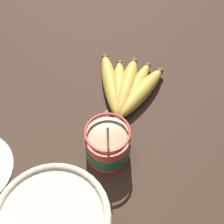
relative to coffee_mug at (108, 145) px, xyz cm
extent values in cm
cube|color=#332319|center=(7.53, 3.98, -5.55)|extent=(119.03, 119.03, 2.82)
cylinder|color=#B23D33|center=(-0.11, 0.00, -0.21)|extent=(9.79, 9.79, 7.86)
cylinder|color=#195638|center=(-0.11, 0.00, -0.83)|extent=(9.99, 9.99, 3.31)
torus|color=#B23D33|center=(5.69, 0.00, 0.58)|extent=(5.44, 0.90, 5.44)
cylinder|color=#997551|center=(-0.11, 0.00, 3.82)|extent=(8.59, 8.59, 0.40)
torus|color=#B23D33|center=(-0.11, 0.00, 5.31)|extent=(9.79, 9.79, 0.60)
cylinder|color=silver|center=(-2.87, 0.00, 3.77)|extent=(2.58, 0.50, 12.90)
ellipsoid|color=silver|center=(-1.83, 0.00, -2.64)|extent=(3.00, 2.00, 0.80)
cylinder|color=brown|center=(7.95, -2.68, -1.37)|extent=(2.00, 2.00, 3.00)
ellipsoid|color=#B79338|center=(15.90, -9.16, -2.12)|extent=(16.89, 14.82, 4.03)
sphere|color=brown|center=(23.07, -15.01, -2.12)|extent=(1.82, 1.82, 1.82)
ellipsoid|color=#B79338|center=(17.27, -7.60, -2.44)|extent=(18.45, 11.91, 3.41)
sphere|color=brown|center=(25.70, -12.05, -2.44)|extent=(1.53, 1.53, 1.53)
ellipsoid|color=#B79338|center=(17.97, -5.64, -2.09)|extent=(19.27, 9.28, 4.10)
sphere|color=brown|center=(27.02, -8.31, -2.09)|extent=(1.85, 1.85, 1.85)
ellipsoid|color=#B79338|center=(17.96, -3.57, -2.45)|extent=(18.31, 4.97, 3.39)
sphere|color=brown|center=(26.96, -4.37, -2.45)|extent=(1.52, 1.52, 1.52)
ellipsoid|color=#B79338|center=(19.10, -1.45, -2.21)|extent=(20.73, 6.09, 3.87)
sphere|color=brown|center=(29.26, -0.33, -2.21)|extent=(1.74, 1.74, 1.74)
torus|color=beige|center=(-18.14, 9.87, 8.64)|extent=(19.77, 19.77, 1.32)
camera|label=1|loc=(-33.70, 0.72, 59.77)|focal=50.00mm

